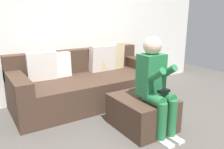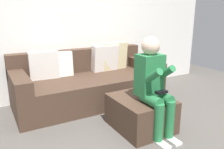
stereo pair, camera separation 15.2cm
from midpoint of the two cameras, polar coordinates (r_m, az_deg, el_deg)
ground_plane at (r=2.65m, az=10.57°, el=-17.03°), size 7.20×7.20×0.00m
wall_back at (r=3.98m, az=-7.78°, el=14.72°), size 5.53×0.10×2.76m
couch_sectional at (r=3.70m, az=-4.76°, el=-1.98°), size 2.29×0.99×0.91m
ottoman at (r=2.92m, az=8.58°, el=-9.41°), size 0.63×0.73×0.40m
person_seated at (r=2.66m, az=11.91°, el=-1.97°), size 0.29×0.57×1.15m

